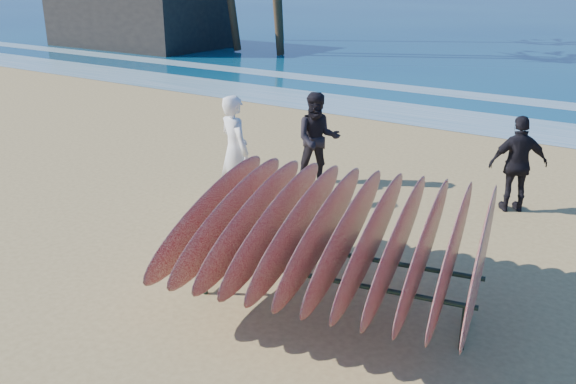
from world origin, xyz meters
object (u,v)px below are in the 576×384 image
at_px(person_dark_a, 318,139).
at_px(building, 137,7).
at_px(person_white, 235,150).
at_px(person_dark_b, 518,164).
at_px(surfboard_rack, 335,233).

bearing_deg(person_dark_a, building, 107.62).
relative_size(person_white, person_dark_b, 1.16).
height_order(person_white, building, building).
bearing_deg(person_dark_b, person_dark_a, -22.15).
distance_m(surfboard_rack, person_dark_a, 4.29).
height_order(surfboard_rack, building, building).
xyz_separation_m(surfboard_rack, person_dark_a, (-2.43, 3.54, -0.08)).
distance_m(person_white, person_dark_a, 1.68).
bearing_deg(person_white, person_dark_a, -89.80).
height_order(surfboard_rack, person_dark_a, person_dark_a).
relative_size(surfboard_rack, person_dark_b, 2.41).
height_order(person_dark_b, building, building).
distance_m(person_white, building, 23.95).
height_order(surfboard_rack, person_white, person_white).
bearing_deg(surfboard_rack, building, 130.03).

